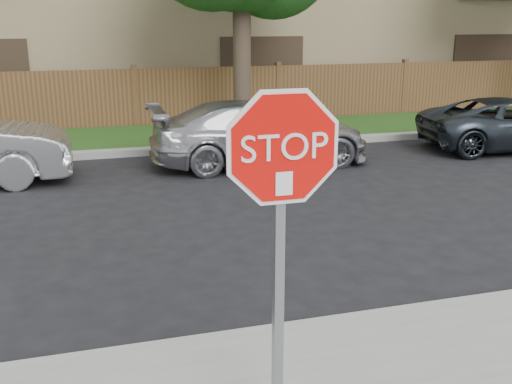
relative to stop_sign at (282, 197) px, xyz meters
name	(u,v)px	position (x,y,z in m)	size (l,w,h in m)	color
ground	(250,336)	(0.20, 1.48, -1.83)	(90.00, 90.00, 0.00)	black
far_curb	(151,151)	(0.20, 9.63, -1.75)	(70.00, 0.30, 0.15)	gray
grass_strip	(143,138)	(0.20, 11.28, -1.77)	(70.00, 3.00, 0.12)	#1E4714
fence	(136,99)	(0.20, 12.88, -1.03)	(70.00, 0.12, 1.60)	#50321C
stop_sign	(282,197)	(0.00, 0.00, 0.00)	(1.01, 0.13, 2.55)	gray
sedan_right	(260,133)	(2.26, 8.09, -1.18)	(1.82, 4.47, 1.30)	#ADAEB4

